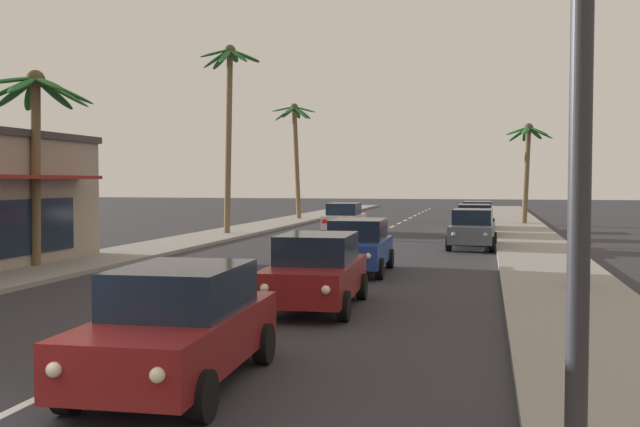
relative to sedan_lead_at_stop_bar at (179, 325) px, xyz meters
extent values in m
cube|color=gray|center=(6.22, 17.45, -0.78)|extent=(3.20, 110.00, 0.14)
cube|color=gray|center=(-9.38, 17.45, -0.78)|extent=(3.20, 110.00, 0.14)
cube|color=silver|center=(-1.58, -1.67, -0.85)|extent=(0.16, 2.00, 0.01)
cube|color=silver|center=(-1.58, 2.10, -0.85)|extent=(0.16, 2.00, 0.01)
cube|color=silver|center=(-1.58, 5.88, -0.85)|extent=(0.16, 2.00, 0.01)
cube|color=silver|center=(-1.58, 9.65, -0.85)|extent=(0.16, 2.00, 0.01)
cube|color=silver|center=(-1.58, 13.43, -0.85)|extent=(0.16, 2.00, 0.01)
cube|color=silver|center=(-1.58, 17.20, -0.85)|extent=(0.16, 2.00, 0.01)
cube|color=silver|center=(-1.58, 20.98, -0.85)|extent=(0.16, 2.00, 0.01)
cube|color=silver|center=(-1.58, 24.76, -0.85)|extent=(0.16, 2.00, 0.01)
cube|color=silver|center=(-1.58, 28.53, -0.85)|extent=(0.16, 2.00, 0.01)
cube|color=silver|center=(-1.58, 32.31, -0.85)|extent=(0.16, 2.00, 0.01)
cube|color=silver|center=(-1.58, 36.08, -0.85)|extent=(0.16, 2.00, 0.01)
cube|color=silver|center=(-1.58, 39.86, -0.85)|extent=(0.16, 2.00, 0.01)
cube|color=silver|center=(-1.58, 43.64, -0.85)|extent=(0.16, 2.00, 0.01)
cube|color=silver|center=(-1.58, 47.41, -0.85)|extent=(0.16, 2.00, 0.01)
cube|color=silver|center=(-1.58, 51.19, -0.85)|extent=(0.16, 2.00, 0.01)
cube|color=silver|center=(-1.58, 54.96, -0.85)|extent=(0.16, 2.00, 0.01)
cube|color=silver|center=(-1.58, 58.74, -0.85)|extent=(0.16, 2.00, 0.01)
cube|color=silver|center=(-1.58, 62.52, -0.85)|extent=(0.16, 2.00, 0.01)
cube|color=silver|center=(-1.58, 66.29, -0.85)|extent=(0.16, 2.00, 0.01)
cylinder|color=#2D2D33|center=(5.08, -2.01, 2.71)|extent=(0.22, 0.22, 7.12)
cube|color=maroon|center=(0.00, -0.04, -0.17)|extent=(1.93, 4.37, 0.72)
cube|color=black|center=(0.00, 0.11, 0.51)|extent=(1.69, 2.26, 0.64)
cylinder|color=black|center=(0.92, -1.42, -0.53)|extent=(0.25, 0.65, 0.64)
cylinder|color=black|center=(-0.80, -1.49, -0.53)|extent=(0.25, 0.65, 0.64)
cylinder|color=black|center=(0.81, 1.41, -0.53)|extent=(0.25, 0.65, 0.64)
cylinder|color=black|center=(-0.92, 1.34, -0.53)|extent=(0.25, 0.65, 0.64)
sphere|color=#F9EFC6|center=(0.71, -2.18, -0.09)|extent=(0.18, 0.18, 0.18)
sphere|color=#F9EFC6|center=(-0.53, -2.23, -0.09)|extent=(0.18, 0.18, 0.18)
cube|color=red|center=(0.57, 2.15, -0.07)|extent=(0.24, 0.07, 0.20)
cube|color=red|center=(-0.75, 2.09, -0.07)|extent=(0.24, 0.07, 0.20)
cube|color=maroon|center=(0.46, 6.45, -0.17)|extent=(1.93, 4.37, 0.72)
cube|color=black|center=(0.45, 6.60, 0.51)|extent=(1.69, 2.26, 0.64)
cylinder|color=black|center=(1.38, 5.07, -0.53)|extent=(0.24, 0.65, 0.64)
cylinder|color=black|center=(-0.35, 5.00, -0.53)|extent=(0.24, 0.65, 0.64)
cylinder|color=black|center=(1.27, 7.91, -0.53)|extent=(0.24, 0.65, 0.64)
cylinder|color=black|center=(-0.46, 7.84, -0.53)|extent=(0.24, 0.65, 0.64)
sphere|color=#F9EFC6|center=(1.16, 4.31, -0.09)|extent=(0.18, 0.18, 0.18)
sphere|color=#F9EFC6|center=(-0.07, 4.26, -0.09)|extent=(0.18, 0.18, 0.18)
cube|color=red|center=(1.03, 8.64, -0.07)|extent=(0.24, 0.07, 0.20)
cube|color=red|center=(-0.28, 8.59, -0.07)|extent=(0.24, 0.07, 0.20)
cube|color=navy|center=(0.28, 12.95, -0.17)|extent=(1.87, 4.34, 0.72)
cube|color=black|center=(0.28, 13.10, 0.51)|extent=(1.65, 2.24, 0.64)
cylinder|color=black|center=(1.18, 11.55, -0.53)|extent=(0.24, 0.65, 0.64)
cylinder|color=black|center=(-0.55, 11.51, -0.53)|extent=(0.24, 0.65, 0.64)
cylinder|color=black|center=(1.11, 14.39, -0.53)|extent=(0.24, 0.65, 0.64)
cylinder|color=black|center=(-0.62, 14.35, -0.53)|extent=(0.24, 0.65, 0.64)
sphere|color=#F9EFC6|center=(0.95, 10.79, -0.09)|extent=(0.18, 0.18, 0.18)
sphere|color=#F9EFC6|center=(-0.29, 10.76, -0.09)|extent=(0.18, 0.18, 0.18)
cube|color=red|center=(0.89, 15.12, -0.07)|extent=(0.24, 0.07, 0.20)
cube|color=red|center=(-0.43, 15.09, -0.07)|extent=(0.24, 0.07, 0.20)
cube|color=silver|center=(-3.39, 29.62, -0.17)|extent=(1.82, 4.32, 0.72)
cube|color=black|center=(-3.39, 29.47, 0.51)|extent=(1.63, 2.22, 0.64)
cylinder|color=black|center=(-4.27, 31.03, -0.53)|extent=(0.23, 0.64, 0.64)
cylinder|color=black|center=(-2.54, 31.05, -0.53)|extent=(0.23, 0.64, 0.64)
cylinder|color=black|center=(-4.23, 28.19, -0.53)|extent=(0.23, 0.64, 0.64)
cylinder|color=black|center=(-2.51, 28.21, -0.53)|extent=(0.23, 0.64, 0.64)
sphere|color=#B2B2AD|center=(-4.04, 31.78, -0.09)|extent=(0.18, 0.18, 0.18)
sphere|color=#B2B2AD|center=(-2.80, 31.80, -0.09)|extent=(0.18, 0.18, 0.18)
cube|color=red|center=(-4.02, 27.45, -0.07)|extent=(0.24, 0.06, 0.20)
cube|color=red|center=(-2.70, 27.47, -0.07)|extent=(0.24, 0.06, 0.20)
cube|color=maroon|center=(3.61, 28.57, -0.17)|extent=(1.82, 4.33, 0.72)
cube|color=black|center=(3.61, 28.72, 0.51)|extent=(1.63, 2.22, 0.64)
cylinder|color=black|center=(4.49, 27.17, -0.53)|extent=(0.23, 0.64, 0.64)
cylinder|color=black|center=(2.77, 27.14, -0.53)|extent=(0.23, 0.64, 0.64)
cylinder|color=black|center=(4.45, 30.01, -0.53)|extent=(0.23, 0.64, 0.64)
cylinder|color=black|center=(2.73, 29.98, -0.53)|extent=(0.23, 0.64, 0.64)
sphere|color=#B2B2AD|center=(4.26, 26.41, -0.09)|extent=(0.18, 0.18, 0.18)
sphere|color=#B2B2AD|center=(3.02, 26.40, -0.09)|extent=(0.18, 0.18, 0.18)
cube|color=red|center=(4.24, 30.74, -0.07)|extent=(0.24, 0.06, 0.20)
cube|color=red|center=(2.92, 30.72, -0.07)|extent=(0.24, 0.06, 0.20)
cube|color=#4C515B|center=(3.63, 22.06, -0.17)|extent=(1.93, 4.37, 0.72)
cube|color=black|center=(3.64, 22.21, 0.51)|extent=(1.69, 2.26, 0.64)
cylinder|color=black|center=(4.44, 20.61, -0.53)|extent=(0.25, 0.65, 0.64)
cylinder|color=black|center=(2.71, 20.68, -0.53)|extent=(0.25, 0.65, 0.64)
cylinder|color=black|center=(4.55, 23.44, -0.53)|extent=(0.25, 0.65, 0.64)
cylinder|color=black|center=(2.83, 23.51, -0.53)|extent=(0.25, 0.65, 0.64)
sphere|color=#B2B2AD|center=(4.17, 19.87, -0.09)|extent=(0.18, 0.18, 0.18)
sphere|color=#B2B2AD|center=(2.93, 19.92, -0.09)|extent=(0.18, 0.18, 0.18)
cube|color=red|center=(4.38, 24.19, -0.07)|extent=(0.24, 0.07, 0.20)
cube|color=red|center=(3.06, 24.25, -0.07)|extent=(0.24, 0.07, 0.20)
cube|color=silver|center=(3.70, 34.03, -0.17)|extent=(1.85, 4.34, 0.72)
cube|color=black|center=(3.70, 34.18, 0.51)|extent=(1.65, 2.23, 0.64)
cylinder|color=black|center=(4.53, 32.59, -0.53)|extent=(0.23, 0.64, 0.64)
cylinder|color=black|center=(2.80, 32.63, -0.53)|extent=(0.23, 0.64, 0.64)
cylinder|color=black|center=(4.59, 35.43, -0.53)|extent=(0.23, 0.64, 0.64)
cylinder|color=black|center=(2.86, 35.46, -0.53)|extent=(0.23, 0.64, 0.64)
sphere|color=#B2B2AD|center=(4.27, 31.84, -0.09)|extent=(0.18, 0.18, 0.18)
sphere|color=#B2B2AD|center=(3.03, 31.87, -0.09)|extent=(0.18, 0.18, 0.18)
cube|color=red|center=(4.40, 36.17, -0.07)|extent=(0.24, 0.07, 0.20)
cube|color=red|center=(3.08, 36.20, -0.07)|extent=(0.24, 0.07, 0.20)
cylinder|color=brown|center=(-10.07, 11.49, 2.20)|extent=(0.42, 0.31, 6.12)
ellipsoid|color=#236028|center=(-9.19, 11.68, 4.89)|extent=(1.82, 0.78, 1.06)
ellipsoid|color=#236028|center=(-9.27, 11.97, 4.97)|extent=(1.76, 1.33, 0.91)
ellipsoid|color=#236028|center=(-9.90, 12.35, 4.93)|extent=(0.64, 1.84, 0.99)
ellipsoid|color=#236028|center=(-10.61, 12.11, 4.90)|extent=(1.51, 1.57, 1.04)
ellipsoid|color=#236028|center=(-10.87, 11.64, 4.91)|extent=(1.83, 0.72, 1.02)
ellipsoid|color=#236028|center=(-10.77, 11.05, 4.91)|extent=(1.75, 1.25, 1.02)
ellipsoid|color=#236028|center=(-10.29, 10.57, 5.16)|extent=(0.92, 1.97, 0.54)
ellipsoid|color=#236028|center=(-9.88, 10.59, 5.01)|extent=(0.70, 1.91, 0.82)
ellipsoid|color=#236028|center=(-9.23, 11.00, 5.09)|extent=(1.83, 1.34, 0.67)
sphere|color=#4C4223|center=(-10.02, 11.49, 5.31)|extent=(0.60, 0.60, 0.60)
cylinder|color=brown|center=(-9.07, 26.82, 3.97)|extent=(0.55, 0.32, 9.66)
ellipsoid|color=#236028|center=(-8.18, 26.96, 8.58)|extent=(1.68, 0.68, 0.76)
ellipsoid|color=#236028|center=(-8.30, 27.28, 8.61)|extent=(1.58, 1.27, 0.71)
ellipsoid|color=#236028|center=(-9.06, 27.64, 8.70)|extent=(0.61, 1.72, 0.54)
ellipsoid|color=#236028|center=(-9.57, 27.21, 8.46)|extent=(1.51, 1.16, 1.00)
ellipsoid|color=#236028|center=(-9.66, 26.75, 8.44)|extent=(1.53, 0.55, 1.05)
ellipsoid|color=#236028|center=(-9.59, 26.32, 8.65)|extent=(1.55, 1.35, 0.64)
ellipsoid|color=#236028|center=(-8.96, 26.10, 8.45)|extent=(0.42, 1.52, 1.02)
ellipsoid|color=#236028|center=(-8.34, 26.39, 8.49)|extent=(1.51, 1.22, 0.94)
sphere|color=#4C4223|center=(-8.96, 26.82, 8.85)|extent=(0.60, 0.60, 0.60)
cylinder|color=brown|center=(-9.40, 42.16, 3.25)|extent=(0.69, 0.34, 8.22)
ellipsoid|color=#2D702D|center=(-8.73, 41.98, 7.22)|extent=(1.83, 0.77, 0.61)
ellipsoid|color=#2D702D|center=(-9.14, 42.84, 7.06)|extent=(1.26, 1.63, 0.92)
ellipsoid|color=#2D702D|center=(-9.60, 42.99, 7.10)|extent=(0.45, 1.73, 0.85)
ellipsoid|color=#2D702D|center=(-10.19, 42.74, 7.12)|extent=(1.53, 1.49, 0.79)
ellipsoid|color=#2D702D|center=(-10.34, 42.25, 6.97)|extent=(1.64, 0.59, 1.08)
ellipsoid|color=#2D702D|center=(-10.25, 41.59, 7.25)|extent=(1.62, 1.47, 0.55)
ellipsoid|color=#2D702D|center=(-9.73, 41.33, 7.13)|extent=(0.70, 1.78, 0.78)
ellipsoid|color=#2D702D|center=(-8.97, 41.69, 6.97)|extent=(1.51, 1.30, 1.09)
sphere|color=#4C4223|center=(-9.58, 42.16, 7.41)|extent=(0.60, 0.60, 0.60)
cylinder|color=brown|center=(6.56, 10.21, 3.58)|extent=(0.52, 0.40, 8.88)
cylinder|color=brown|center=(6.72, 39.65, 2.29)|extent=(0.54, 0.33, 6.29)
ellipsoid|color=#236028|center=(7.58, 39.69, 5.14)|extent=(1.61, 0.49, 0.90)
ellipsoid|color=#236028|center=(7.26, 40.28, 5.16)|extent=(1.25, 1.54, 0.86)
ellipsoid|color=#236028|center=(6.71, 40.38, 5.11)|extent=(0.63, 1.60, 0.97)
ellipsoid|color=#236028|center=(6.22, 40.07, 5.09)|extent=(1.49, 1.22, 0.99)
ellipsoid|color=#236028|center=(6.10, 39.28, 5.26)|extent=(1.66, 1.11, 0.68)
ellipsoid|color=#236028|center=(6.61, 38.87, 5.24)|extent=(0.83, 1.70, 0.72)
ellipsoid|color=#236028|center=(7.37, 39.07, 5.23)|extent=(1.43, 1.47, 0.73)
sphere|color=#4C4223|center=(6.82, 39.65, 5.48)|extent=(0.60, 0.60, 0.60)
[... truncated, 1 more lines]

